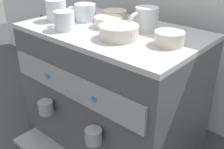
# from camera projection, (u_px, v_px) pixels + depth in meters

# --- Properties ---
(ground_plane) EXTENTS (4.00, 4.00, 0.00)m
(ground_plane) POSITION_uv_depth(u_px,v_px,m) (112.00, 136.00, 1.20)
(ground_plane) COLOR #38383D
(tiled_backsplash_wall) EXTENTS (2.80, 0.03, 0.99)m
(tiled_backsplash_wall) POSITION_uv_depth(u_px,v_px,m) (163.00, 10.00, 1.20)
(tiled_backsplash_wall) COLOR silver
(tiled_backsplash_wall) RESTS_ON ground_plane
(espresso_machine) EXTENTS (0.66, 0.51, 0.49)m
(espresso_machine) POSITION_uv_depth(u_px,v_px,m) (111.00, 89.00, 1.09)
(espresso_machine) COLOR #4C4C51
(espresso_machine) RESTS_ON ground_plane
(ceramic_cup_0) EXTENTS (0.10, 0.11, 0.07)m
(ceramic_cup_0) POSITION_uv_depth(u_px,v_px,m) (84.00, 12.00, 1.06)
(ceramic_cup_0) COLOR silver
(ceramic_cup_0) RESTS_ON espresso_machine
(ceramic_cup_1) EXTENTS (0.08, 0.11, 0.08)m
(ceramic_cup_1) POSITION_uv_depth(u_px,v_px,m) (57.00, 10.00, 1.07)
(ceramic_cup_1) COLOR silver
(ceramic_cup_1) RESTS_ON espresso_machine
(ceramic_cup_2) EXTENTS (0.08, 0.12, 0.08)m
(ceramic_cup_2) POSITION_uv_depth(u_px,v_px,m) (146.00, 19.00, 0.95)
(ceramic_cup_2) COLOR silver
(ceramic_cup_2) RESTS_ON espresso_machine
(ceramic_cup_3) EXTENTS (0.11, 0.07, 0.07)m
(ceramic_cup_3) POSITION_uv_depth(u_px,v_px,m) (64.00, 20.00, 0.96)
(ceramic_cup_3) COLOR silver
(ceramic_cup_3) RESTS_ON espresso_machine
(ceramic_bowl_0) EXTENTS (0.13, 0.13, 0.04)m
(ceramic_bowl_0) POSITION_uv_depth(u_px,v_px,m) (119.00, 32.00, 0.88)
(ceramic_bowl_0) COLOR beige
(ceramic_bowl_0) RESTS_ON espresso_machine
(ceramic_bowl_1) EXTENTS (0.09, 0.09, 0.04)m
(ceramic_bowl_1) POSITION_uv_depth(u_px,v_px,m) (169.00, 39.00, 0.82)
(ceramic_bowl_1) COLOR beige
(ceramic_bowl_1) RESTS_ON espresso_machine
(ceramic_bowl_2) EXTENTS (0.10, 0.10, 0.03)m
(ceramic_bowl_2) POSITION_uv_depth(u_px,v_px,m) (115.00, 15.00, 1.09)
(ceramic_bowl_2) COLOR beige
(ceramic_bowl_2) RESTS_ON espresso_machine
(ceramic_bowl_3) EXTENTS (0.10, 0.10, 0.04)m
(ceramic_bowl_3) POSITION_uv_depth(u_px,v_px,m) (108.00, 22.00, 0.99)
(ceramic_bowl_3) COLOR beige
(ceramic_bowl_3) RESTS_ON espresso_machine
(coffee_grinder) EXTENTS (0.16, 0.16, 0.45)m
(coffee_grinder) POSITION_uv_depth(u_px,v_px,m) (46.00, 58.00, 1.44)
(coffee_grinder) COLOR black
(coffee_grinder) RESTS_ON ground_plane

